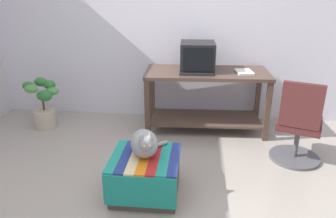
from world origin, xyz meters
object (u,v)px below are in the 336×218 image
at_px(desk, 206,90).
at_px(book, 244,72).
at_px(keyboard, 197,73).
at_px(potted_plant, 44,106).
at_px(tv_monitor, 197,57).
at_px(cat, 145,143).
at_px(office_chair, 299,128).
at_px(ottoman_with_blanket, 146,175).

bearing_deg(desk, book, -6.33).
bearing_deg(keyboard, potted_plant, 177.86).
relative_size(keyboard, book, 1.63).
relative_size(tv_monitor, book, 1.73).
bearing_deg(tv_monitor, cat, -108.52).
bearing_deg(cat, potted_plant, 123.43).
bearing_deg(desk, tv_monitor, 166.43).
bearing_deg(office_chair, tv_monitor, -15.21).
xyz_separation_m(ottoman_with_blanket, potted_plant, (-1.52, 1.29, 0.10)).
bearing_deg(tv_monitor, potted_plant, -177.58).
bearing_deg(desk, office_chair, -40.02).
relative_size(tv_monitor, potted_plant, 0.67).
relative_size(book, cat, 0.58).
xyz_separation_m(book, ottoman_with_blanket, (-0.96, -1.40, -0.59)).
distance_m(desk, tv_monitor, 0.42).
distance_m(ottoman_with_blanket, cat, 0.30).
xyz_separation_m(keyboard, book, (0.56, 0.12, -0.00)).
distance_m(desk, ottoman_with_blanket, 1.56).
xyz_separation_m(book, office_chair, (0.50, -0.69, -0.39)).
xyz_separation_m(cat, office_chair, (1.46, 0.68, -0.10)).
xyz_separation_m(desk, potted_plant, (-2.05, -0.14, -0.23)).
relative_size(cat, potted_plant, 0.66).
distance_m(keyboard, cat, 1.34).
height_order(ottoman_with_blanket, office_chair, office_chair).
relative_size(keyboard, cat, 0.95).
bearing_deg(ottoman_with_blanket, book, 55.38).
bearing_deg(tv_monitor, office_chair, -37.55).
relative_size(keyboard, ottoman_with_blanket, 0.68).
distance_m(ottoman_with_blanket, office_chair, 1.63).
xyz_separation_m(book, potted_plant, (-2.48, -0.11, -0.48)).
bearing_deg(ottoman_with_blanket, tv_monitor, 74.34).
bearing_deg(desk, ottoman_with_blanket, -112.72).
bearing_deg(potted_plant, book, 2.49).
distance_m(cat, office_chair, 1.62).
distance_m(tv_monitor, keyboard, 0.23).
bearing_deg(book, potted_plant, 173.74).
bearing_deg(tv_monitor, book, -7.93).
bearing_deg(potted_plant, office_chair, -11.03).
xyz_separation_m(desk, book, (0.44, -0.03, 0.25)).
bearing_deg(potted_plant, ottoman_with_blanket, -40.34).
xyz_separation_m(tv_monitor, potted_plant, (-1.92, -0.16, -0.64)).
relative_size(desk, potted_plant, 2.35).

